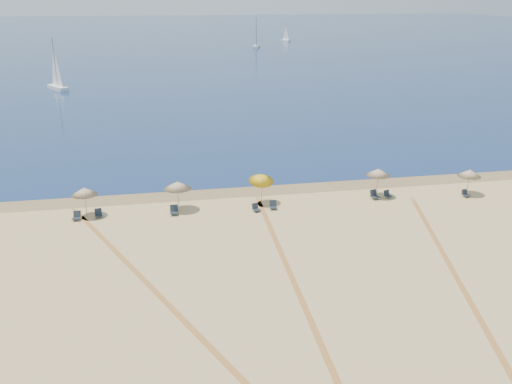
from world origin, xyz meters
The scene contains 20 objects.
ground centered at (0.00, 0.00, 0.00)m, with size 160.00×160.00×0.00m, color tan.
ocean centered at (0.00, 225.00, 0.01)m, with size 500.00×500.00×0.00m, color #0C2151.
wet_sand centered at (0.00, 24.00, 0.00)m, with size 500.00×500.00×0.00m, color olive.
umbrella_1 centered at (-12.86, 20.62, 1.99)m, with size 1.93×1.93×2.33m.
umbrella_2 centered at (-5.99, 20.61, 2.03)m, with size 2.13×2.13×2.37m.
umbrella_3 centered at (0.56, 20.72, 2.18)m, with size 1.96×2.04×2.72m.
umbrella_4 centered at (10.25, 20.62, 2.11)m, with size 2.00×2.00×2.46m.
umbrella_5 centered at (17.86, 19.70, 1.88)m, with size 1.90×1.91×2.22m.
chair_2 centered at (-13.52, 20.01, 0.29)m, with size 0.65×0.73×0.66m.
chair_3 centered at (-11.98, 20.29, 0.28)m, with size 0.61×0.69×0.63m.
chair_4 centered at (-6.37, 19.75, 0.32)m, with size 0.62×0.72×0.72m.
chair_5 centered at (-0.15, 19.25, 0.27)m, with size 0.68×0.73×0.62m.
chair_6 centered at (1.26, 19.49, 0.29)m, with size 0.60×0.69×0.65m.
chair_7 centered at (9.88, 20.17, 0.32)m, with size 0.78×0.85×0.73m.
chair_8 centered at (11.05, 20.25, 0.27)m, with size 0.63×0.70×0.60m.
chair_9 centered at (17.44, 19.21, 0.27)m, with size 0.63×0.69×0.60m.
sailboat_0 centered at (25.38, 153.59, 2.71)m, with size 3.32×6.20×8.96m.
sailboat_1 centered at (-23.37, 82.20, 2.66)m, with size 4.22×5.87×8.79m.
sailboat_2 centered at (40.07, 175.30, 1.99)m, with size 2.54×4.55×6.59m.
tire_tracks centered at (0.24, 7.93, 0.00)m, with size 53.79×40.23×0.00m.
Camera 1 is at (-7.58, -19.98, 15.85)m, focal length 39.11 mm.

